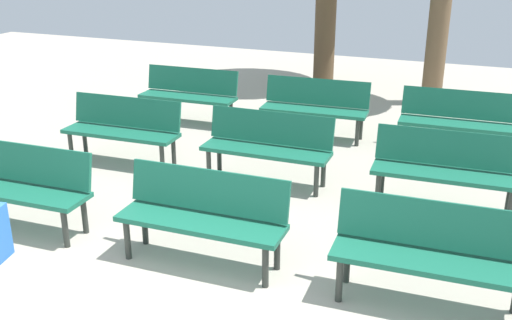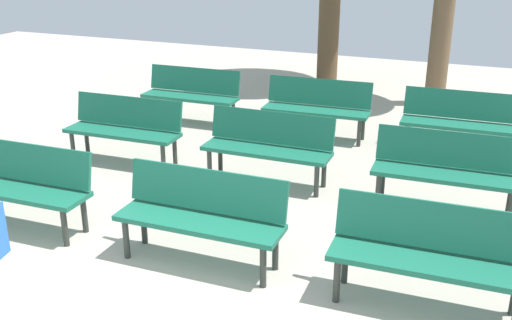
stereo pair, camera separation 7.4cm
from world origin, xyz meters
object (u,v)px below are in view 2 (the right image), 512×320
object	(u,v)px
bench_r2_c2	(461,119)
bench_r0_c2	(429,250)
bench_r0_c1	(202,212)
bench_r0_c0	(20,181)
bench_r2_c1	(317,105)
bench_r1_c0	(125,126)
bench_r2_c0	(192,92)
bench_r1_c2	(447,167)
bench_r1_c1	(268,143)

from	to	relation	value
bench_r2_c2	bench_r0_c2	bearing A→B (deg)	-90.90
bench_r0_c2	bench_r2_c2	size ratio (longest dim) A/B	1.00
bench_r0_c1	bench_r0_c2	world-z (taller)	same
bench_r0_c0	bench_r2_c1	distance (m)	4.52
bench_r1_c0	bench_r2_c1	world-z (taller)	same
bench_r2_c0	bench_r1_c2	bearing A→B (deg)	-25.82
bench_r2_c1	bench_r2_c2	bearing A→B (deg)	-1.07
bench_r1_c2	bench_r1_c0	bearing A→B (deg)	178.92
bench_r2_c1	bench_r0_c1	bearing A→B (deg)	-91.55
bench_r1_c2	bench_r1_c1	bearing A→B (deg)	178.26
bench_r1_c2	bench_r2_c0	size ratio (longest dim) A/B	1.00
bench_r1_c0	bench_r0_c1	bearing A→B (deg)	-43.97
bench_r0_c1	bench_r2_c0	size ratio (longest dim) A/B	1.00
bench_r1_c2	bench_r2_c0	bearing A→B (deg)	153.48
bench_r2_c2	bench_r1_c2	bearing A→B (deg)	-91.60
bench_r2_c0	bench_r2_c1	distance (m)	2.14
bench_r0_c2	bench_r1_c2	xyz separation A→B (m)	(-0.06, 1.99, 0.00)
bench_r0_c1	bench_r2_c0	distance (m)	4.54
bench_r0_c2	bench_r1_c1	bearing A→B (deg)	135.77
bench_r2_c0	bench_r2_c1	bearing A→B (deg)	-1.13
bench_r0_c2	bench_r1_c1	distance (m)	2.94
bench_r1_c0	bench_r2_c1	xyz separation A→B (m)	(2.09, 2.00, 0.00)
bench_r0_c0	bench_r1_c0	size ratio (longest dim) A/B	1.00
bench_r0_c1	bench_r2_c1	bearing A→B (deg)	90.32
bench_r1_c2	bench_r2_c1	distance (m)	2.83
bench_r2_c0	bench_r2_c1	size ratio (longest dim) A/B	0.99
bench_r0_c0	bench_r1_c1	xyz separation A→B (m)	(1.97, 2.11, 0.00)
bench_r2_c2	bench_r0_c1	bearing A→B (deg)	-118.02
bench_r1_c1	bench_r0_c2	bearing A→B (deg)	-42.77
bench_r1_c1	bench_r2_c2	world-z (taller)	same
bench_r1_c1	bench_r2_c0	size ratio (longest dim) A/B	1.00
bench_r1_c0	bench_r1_c2	xyz separation A→B (m)	(4.18, 0.09, 0.00)
bench_r0_c1	bench_r0_c0	bearing A→B (deg)	-179.17
bench_r1_c1	bench_r1_c0	bearing A→B (deg)	-178.80
bench_r0_c0	bench_r2_c2	world-z (taller)	same
bench_r2_c1	bench_r2_c2	distance (m)	2.07
bench_r1_c1	bench_r1_c2	world-z (taller)	same
bench_r0_c0	bench_r1_c2	size ratio (longest dim) A/B	1.00
bench_r0_c2	bench_r2_c0	distance (m)	5.79
bench_r1_c1	bench_r2_c1	bearing A→B (deg)	88.22
bench_r0_c1	bench_r2_c2	size ratio (longest dim) A/B	1.00
bench_r1_c2	bench_r2_c0	distance (m)	4.63
bench_r2_c0	bench_r2_c1	world-z (taller)	same
bench_r0_c1	bench_r2_c2	xyz separation A→B (m)	(1.98, 4.04, 0.00)
bench_r2_c1	bench_r2_c2	size ratio (longest dim) A/B	1.00
bench_r1_c1	bench_r1_c2	distance (m)	2.12
bench_r1_c0	bench_r2_c2	world-z (taller)	same
bench_r0_c1	bench_r1_c1	size ratio (longest dim) A/B	1.00
bench_r0_c1	bench_r2_c2	world-z (taller)	same
bench_r0_c0	bench_r2_c1	xyz separation A→B (m)	(2.01, 4.04, 0.00)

